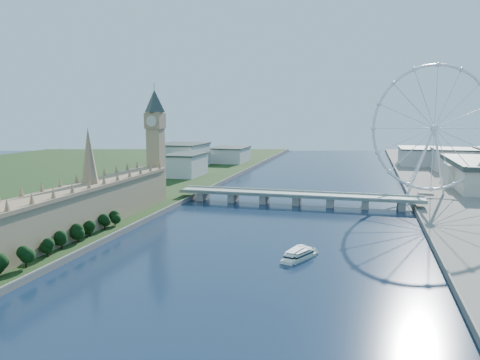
% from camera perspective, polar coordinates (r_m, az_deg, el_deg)
% --- Properties ---
extents(tree_row, '(7.78, 215.78, 19.42)m').
position_cam_1_polar(tree_row, '(266.75, -26.07, -8.81)').
color(tree_row, black).
rests_on(tree_row, ground).
extents(parliament_range, '(24.00, 200.00, 70.00)m').
position_cam_1_polar(parliament_range, '(347.77, -17.68, -2.83)').
color(parliament_range, tan).
rests_on(parliament_range, ground).
extents(big_ben, '(20.02, 20.02, 110.00)m').
position_cam_1_polar(big_ben, '(436.48, -10.29, 6.00)').
color(big_ben, tan).
rests_on(big_ben, ground).
extents(westminster_bridge, '(220.00, 22.00, 9.50)m').
position_cam_1_polar(westminster_bridge, '(427.55, 6.96, -2.06)').
color(westminster_bridge, gray).
rests_on(westminster_bridge, ground).
extents(london_eye, '(113.60, 39.12, 124.30)m').
position_cam_1_polar(london_eye, '(475.92, 22.60, 5.80)').
color(london_eye, silver).
rests_on(london_eye, ground).
extents(county_hall, '(54.00, 144.00, 35.00)m').
position_cam_1_polar(county_hall, '(565.15, 26.77, -1.03)').
color(county_hall, beige).
rests_on(county_hall, ground).
extents(city_skyline, '(505.00, 280.00, 32.00)m').
position_cam_1_polar(city_skyline, '(680.14, 13.36, 2.54)').
color(city_skyline, beige).
rests_on(city_skyline, ground).
extents(tour_boat_near, '(14.82, 29.22, 6.25)m').
position_cam_1_polar(tour_boat_near, '(273.56, 6.78, -9.51)').
color(tour_boat_near, white).
rests_on(tour_boat_near, ground).
extents(tour_boat_far, '(16.94, 25.79, 5.60)m').
position_cam_1_polar(tour_boat_far, '(273.49, 7.51, -9.52)').
color(tour_boat_far, beige).
rests_on(tour_boat_far, ground).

